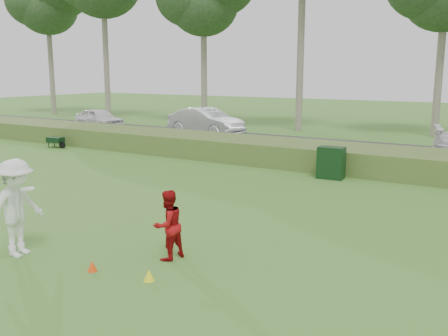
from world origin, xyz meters
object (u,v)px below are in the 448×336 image
Objects in this scene: player_white at (17,208)px; player_red at (168,225)px; cone_yellow at (149,275)px; utility_cabinet at (331,163)px; cone_orange at (92,266)px; car_left at (99,118)px; car_mid at (206,122)px.

player_red is at bearing -70.72° from player_white.
cone_yellow is 0.19× the size of utility_cabinet.
utility_cabinet is (1.00, 10.59, 0.47)m from cone_orange.
player_red reaches higher than cone_yellow.
player_white is 9.80× the size of cone_orange.
player_white is at bearing -127.64° from car_left.
player_red is 24.31m from car_left.
player_white reaches higher than cone_orange.
car_mid is (-10.66, 17.93, 0.76)m from cone_yellow.
player_red is 6.57× the size of cone_yellow.
player_white is at bearing -108.63° from utility_cabinet.
player_white is 0.42× the size of car_mid.
cone_yellow is at bearing -121.67° from car_left.
utility_cabinet is at bearing -168.64° from player_red.
cone_orange is at bearing -169.52° from cone_yellow.
cone_orange is at bearing -124.00° from car_left.
car_mid is (-7.50, 18.33, -0.15)m from player_white.
player_white is at bearing -172.85° from cone_yellow.
player_white reaches higher than player_red.
player_red reaches higher than utility_cabinet.
player_white is 3.16m from player_red.
utility_cabinet is 19.59m from car_left.
cone_yellow is 0.06× the size of car_left.
utility_cabinet is 0.29× the size of car_left.
car_left is at bearing 105.69° from car_mid.
utility_cabinet is (2.93, 10.76, -0.45)m from player_white.
car_mid is at bearing 117.45° from cone_orange.
utility_cabinet is 12.89m from car_mid.
car_left is 0.80× the size of car_mid.
cone_orange is 1.25m from cone_yellow.
player_white is 19.80m from car_mid.
cone_orange is 0.04× the size of car_mid.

